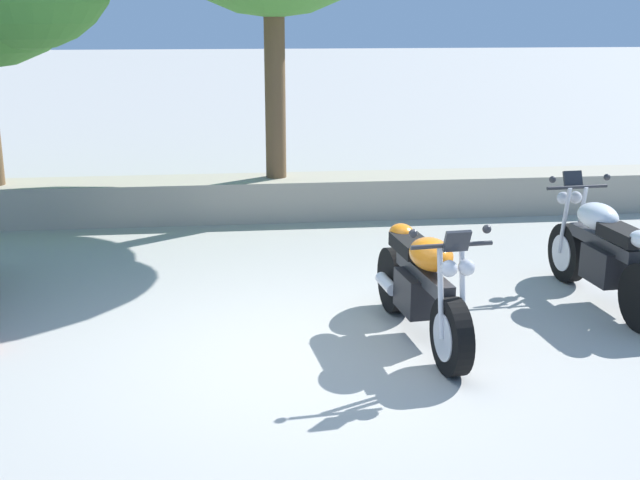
{
  "coord_description": "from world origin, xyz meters",
  "views": [
    {
      "loc": [
        -0.61,
        -6.25,
        2.75
      ],
      "look_at": [
        0.25,
        1.2,
        0.65
      ],
      "focal_mm": 45.69,
      "sensor_mm": 36.0,
      "label": 1
    }
  ],
  "objects": [
    {
      "name": "motorcycle_orange_centre",
      "position": [
        1.01,
        0.2,
        0.49
      ],
      "size": [
        0.68,
        2.07,
        1.18
      ],
      "color": "black",
      "rests_on": "ground"
    },
    {
      "name": "motorcycle_white_far_right",
      "position": [
        2.99,
        0.93,
        0.49
      ],
      "size": [
        0.67,
        2.07,
        1.18
      ],
      "color": "black",
      "rests_on": "ground"
    },
    {
      "name": "stone_wall",
      "position": [
        0.0,
        4.8,
        0.28
      ],
      "size": [
        36.0,
        0.8,
        0.55
      ],
      "primitive_type": "cube",
      "color": "#A89E89",
      "rests_on": "ground"
    },
    {
      "name": "ground_plane",
      "position": [
        0.0,
        0.0,
        0.0
      ],
      "size": [
        120.0,
        120.0,
        0.0
      ],
      "primitive_type": "plane",
      "color": "#A3A099"
    }
  ]
}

